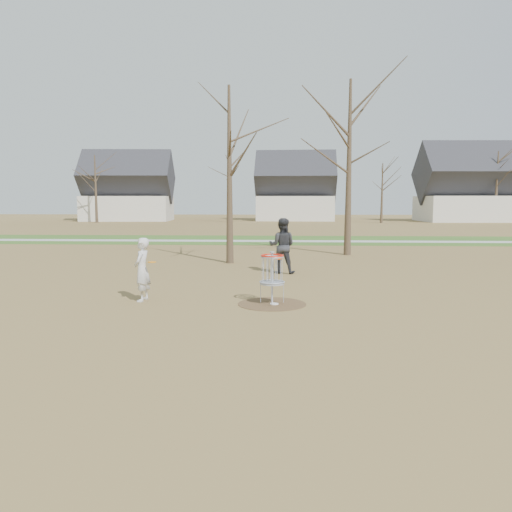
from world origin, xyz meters
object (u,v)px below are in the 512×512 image
Objects in this scene: player_standing at (142,270)px; player_throwing at (282,246)px; disc_golf_basket at (272,270)px; disc_grounded at (274,304)px.

player_standing is 6.55m from player_throwing.
player_throwing reaches higher than disc_golf_basket.
player_standing is 7.80× the size of disc_grounded.
disc_grounded is (3.56, -0.27, -0.84)m from player_standing.
disc_golf_basket is (-0.06, 0.06, 0.89)m from disc_grounded.
player_throwing is at bearing 88.02° from disc_grounded.
player_standing is at bearing 176.57° from disc_golf_basket.
disc_golf_basket reaches higher than disc_grounded.
player_standing is 3.51m from disc_golf_basket.
player_standing is 1.27× the size of disc_golf_basket.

